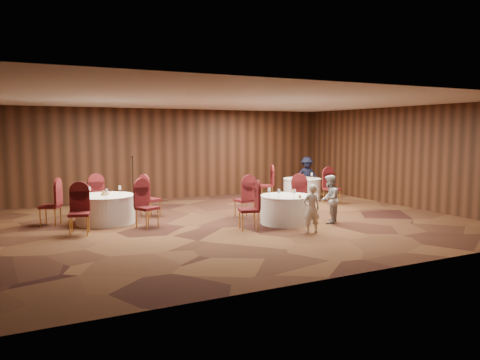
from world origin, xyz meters
name	(u,v)px	position (x,y,z in m)	size (l,w,h in m)	color
ground	(237,222)	(0.00, 0.00, 0.00)	(12.00, 12.00, 0.00)	black
room_shell	(237,148)	(0.00, 0.00, 1.96)	(12.00, 12.00, 12.00)	silver
table_main	(286,209)	(1.09, -0.75, 0.38)	(1.39, 1.39, 0.74)	silver
table_left	(105,209)	(-3.15, 1.44, 0.38)	(1.55, 1.55, 0.74)	silver
table_right	(302,189)	(3.97, 2.75, 0.38)	(1.34, 1.34, 0.74)	silver
chairs_main	(265,202)	(0.79, -0.14, 0.50)	(2.89, 2.09, 1.00)	#450D16
chairs_left	(105,204)	(-3.16, 1.41, 0.50)	(3.33, 3.03, 1.00)	#450D16
chairs_right	(298,187)	(3.52, 2.34, 0.50)	(2.09, 2.43, 1.00)	#450D16
tabletop_main	(292,192)	(1.20, -0.84, 0.84)	(1.17, 1.11, 0.22)	silver
tabletop_left	(105,192)	(-3.14, 1.44, 0.82)	(0.84, 0.79, 0.22)	silver
tabletop_right	(312,174)	(4.20, 2.49, 0.90)	(0.08, 0.08, 0.22)	silver
mic_stand	(133,191)	(-1.79, 3.93, 0.47)	(0.24, 0.24, 1.62)	black
woman_a	(312,209)	(0.99, -2.01, 0.58)	(0.43, 0.28, 1.17)	silver
woman_b	(329,199)	(2.12, -1.22, 0.64)	(0.62, 0.48, 1.28)	#ABACB0
man_c	(307,176)	(4.79, 3.64, 0.72)	(0.93, 0.54, 1.44)	black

